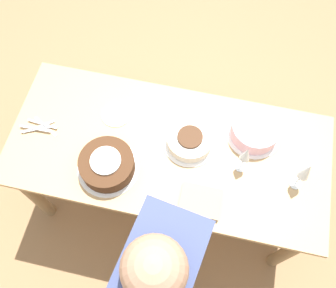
{
  "coord_description": "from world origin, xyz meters",
  "views": [
    {
      "loc": [
        0.18,
        -0.79,
        2.53
      ],
      "look_at": [
        0.0,
        0.0,
        0.81
      ],
      "focal_mm": 40.0,
      "sensor_mm": 36.0,
      "label": 1
    }
  ],
  "objects": [
    {
      "name": "cake_back_decorated",
      "position": [
        0.42,
        0.18,
        0.81
      ],
      "size": [
        0.29,
        0.29,
        0.1
      ],
      "color": "white",
      "rests_on": "dining_table"
    },
    {
      "name": "napkin_stack",
      "position": [
        0.22,
        -0.25,
        0.78
      ],
      "size": [
        0.2,
        0.15,
        0.03
      ],
      "color": "gray",
      "rests_on": "dining_table"
    },
    {
      "name": "cake_front_chocolate",
      "position": [
        -0.27,
        -0.18,
        0.81
      ],
      "size": [
        0.31,
        0.31,
        0.11
      ],
      "color": "white",
      "rests_on": "dining_table"
    },
    {
      "name": "person_cutting",
      "position": [
        0.12,
        -0.68,
        0.98
      ],
      "size": [
        0.28,
        0.43,
        1.62
      ],
      "rotation": [
        0.0,
        0.0,
        1.41
      ],
      "color": "#4C4238",
      "rests_on": "ground_plane"
    },
    {
      "name": "cake_center_white",
      "position": [
        0.1,
        0.05,
        0.8
      ],
      "size": [
        0.27,
        0.27,
        0.08
      ],
      "color": "white",
      "rests_on": "dining_table"
    },
    {
      "name": "ground_plane",
      "position": [
        0.0,
        0.0,
        0.0
      ],
      "size": [
        12.0,
        12.0,
        0.0
      ],
      "primitive_type": "plane",
      "color": "#8E6B47"
    },
    {
      "name": "dessert_plate_left",
      "position": [
        -0.32,
        0.13,
        0.77
      ],
      "size": [
        0.16,
        0.16,
        0.01
      ],
      "color": "white",
      "rests_on": "dining_table"
    },
    {
      "name": "wine_glass_near",
      "position": [
        0.66,
        -0.05,
        0.93
      ],
      "size": [
        0.06,
        0.06,
        0.23
      ],
      "color": "silver",
      "rests_on": "dining_table"
    },
    {
      "name": "wine_glass_far",
      "position": [
        0.38,
        -0.02,
        0.91
      ],
      "size": [
        0.06,
        0.06,
        0.21
      ],
      "color": "silver",
      "rests_on": "dining_table"
    },
    {
      "name": "dining_table",
      "position": [
        0.0,
        0.0,
        0.64
      ],
      "size": [
        1.67,
        0.75,
        0.76
      ],
      "color": "tan",
      "rests_on": "ground_plane"
    },
    {
      "name": "fork_pile",
      "position": [
        -0.69,
        -0.03,
        0.77
      ],
      "size": [
        0.2,
        0.12,
        0.02
      ],
      "color": "silver",
      "rests_on": "dining_table"
    }
  ]
}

